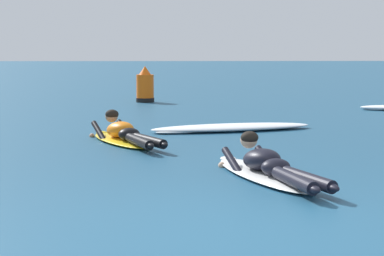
# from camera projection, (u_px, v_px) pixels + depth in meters

# --- Properties ---
(ground_plane) EXTENTS (120.00, 120.00, 0.00)m
(ground_plane) POSITION_uv_depth(u_px,v_px,m) (196.00, 113.00, 15.37)
(ground_plane) COLOR navy
(surfer_near) EXTENTS (1.24, 2.61, 0.53)m
(surfer_near) POSITION_uv_depth(u_px,v_px,m) (267.00, 167.00, 7.62)
(surfer_near) COLOR white
(surfer_near) RESTS_ON ground
(surfer_far) EXTENTS (1.45, 2.43, 0.55)m
(surfer_far) POSITION_uv_depth(u_px,v_px,m) (124.00, 135.00, 10.45)
(surfer_far) COLOR yellow
(surfer_far) RESTS_ON ground
(whitewater_front) EXTENTS (3.10, 1.44, 0.12)m
(whitewater_front) POSITION_uv_depth(u_px,v_px,m) (232.00, 127.00, 12.05)
(whitewater_front) COLOR white
(whitewater_front) RESTS_ON ground
(channel_marker_buoy) EXTENTS (0.50, 0.50, 1.00)m
(channel_marker_buoy) POSITION_uv_depth(u_px,v_px,m) (145.00, 88.00, 18.32)
(channel_marker_buoy) COLOR #EA5B0F
(channel_marker_buoy) RESTS_ON ground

